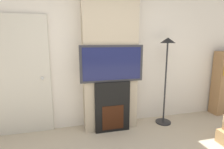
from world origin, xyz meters
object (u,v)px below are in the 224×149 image
television (112,64)px  floor_lamp (167,62)px  bookshelf (223,83)px  fireplace (112,107)px

television → floor_lamp: size_ratio=0.66×
television → bookshelf: (2.56, 0.16, -0.53)m
television → bookshelf: 2.62m
fireplace → bookshelf: 2.57m
fireplace → floor_lamp: 1.31m
fireplace → floor_lamp: bearing=2.0°
floor_lamp → bookshelf: 1.59m
fireplace → bookshelf: bookshelf is taller
floor_lamp → bookshelf: (1.49, 0.12, -0.51)m
fireplace → floor_lamp: floor_lamp is taller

